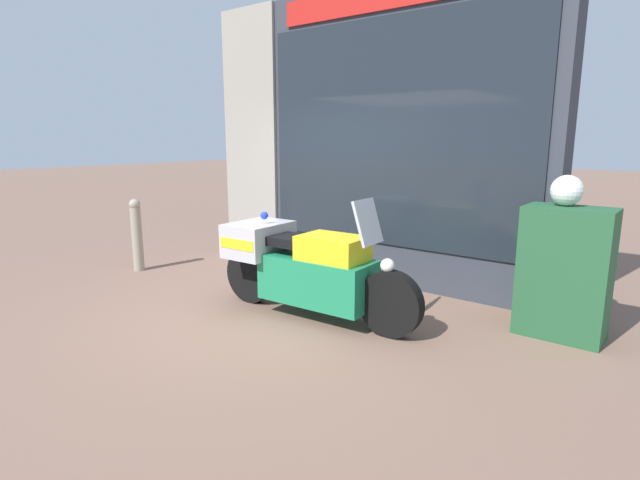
{
  "coord_description": "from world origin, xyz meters",
  "views": [
    {
      "loc": [
        3.76,
        -3.77,
        1.93
      ],
      "look_at": [
        0.2,
        0.75,
        0.74
      ],
      "focal_mm": 28.0,
      "sensor_mm": 36.0,
      "label": 1
    }
  ],
  "objects_px": {
    "white_helmet": "(567,190)",
    "street_bollard": "(137,234)",
    "paramedic_motorcycle": "(303,265)",
    "utility_cabinet": "(565,273)"
  },
  "relations": [
    {
      "from": "street_bollard",
      "to": "utility_cabinet",
      "type": "bearing_deg",
      "value": 12.15
    },
    {
      "from": "utility_cabinet",
      "to": "white_helmet",
      "type": "relative_size",
      "value": 4.31
    },
    {
      "from": "white_helmet",
      "to": "street_bollard",
      "type": "distance_m",
      "value": 5.62
    },
    {
      "from": "paramedic_motorcycle",
      "to": "white_helmet",
      "type": "distance_m",
      "value": 2.73
    },
    {
      "from": "paramedic_motorcycle",
      "to": "utility_cabinet",
      "type": "bearing_deg",
      "value": 22.04
    },
    {
      "from": "paramedic_motorcycle",
      "to": "white_helmet",
      "type": "relative_size",
      "value": 8.45
    },
    {
      "from": "utility_cabinet",
      "to": "street_bollard",
      "type": "bearing_deg",
      "value": -167.85
    },
    {
      "from": "paramedic_motorcycle",
      "to": "street_bollard",
      "type": "distance_m",
      "value": 3.11
    },
    {
      "from": "white_helmet",
      "to": "street_bollard",
      "type": "height_order",
      "value": "white_helmet"
    },
    {
      "from": "paramedic_motorcycle",
      "to": "utility_cabinet",
      "type": "distance_m",
      "value": 2.62
    }
  ]
}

